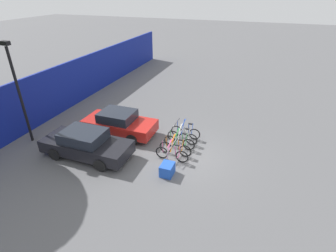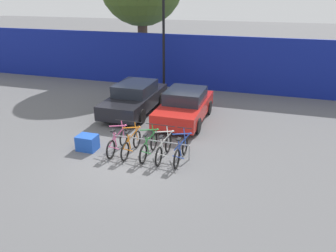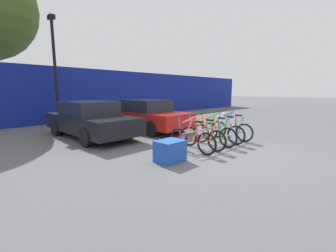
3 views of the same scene
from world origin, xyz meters
name	(u,v)px [view 3 (image 3 of 3)]	position (x,y,z in m)	size (l,w,h in m)	color
ground_plane	(218,151)	(0.00, 0.00, 0.00)	(120.00, 120.00, 0.00)	#59595B
hoarding_wall	(78,95)	(0.00, 9.50, 1.55)	(36.00, 0.16, 3.10)	navy
bike_rack	(210,131)	(0.54, 0.68, 0.47)	(2.88, 0.04, 0.57)	gray
bicycle_pink	(192,139)	(-0.63, 0.53, 0.38)	(0.68, 1.71, 1.05)	black
bicycle_orange	(202,137)	(-0.10, 0.53, 0.38)	(0.68, 1.71, 1.05)	black
bicycle_green	(214,134)	(0.55, 0.53, 0.38)	(0.68, 1.71, 1.05)	black
bicycle_white	(222,132)	(1.10, 0.53, 0.38)	(0.68, 1.71, 1.05)	black
bicycle_blue	(231,130)	(1.71, 0.53, 0.38)	(0.68, 1.71, 1.05)	black
car_black	(90,120)	(-1.70, 4.68, 0.69)	(1.91, 4.49, 1.40)	black
car_red	(148,115)	(0.86, 4.25, 0.69)	(1.91, 4.12, 1.40)	red
lamp_post	(55,65)	(-1.51, 8.50, 3.04)	(0.24, 0.44, 5.40)	black
cargo_crate	(170,151)	(-1.75, 0.36, 0.28)	(0.70, 0.56, 0.55)	blue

